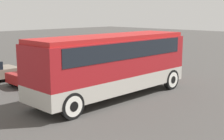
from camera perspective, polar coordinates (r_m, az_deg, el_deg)
The scene contains 3 objects.
ground_plane at distance 16.63m, azimuth 0.00°, elevation -5.05°, with size 120.00×120.00×0.00m, color #423F3D.
tour_bus at distance 16.28m, azimuth 0.24°, elevation 1.80°, with size 9.43×2.66×3.31m.
parked_car_near at distance 20.28m, azimuth -12.74°, elevation -0.50°, with size 4.19×1.80×1.36m.
Camera 1 is at (-11.42, -11.24, 4.46)m, focal length 50.00 mm.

